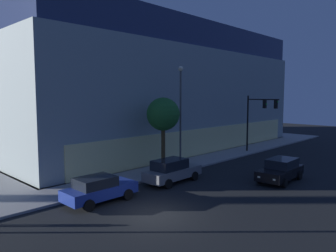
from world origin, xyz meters
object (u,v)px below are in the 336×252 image
at_px(traffic_light_far_corner, 259,112).
at_px(street_lamp_sidewalk, 181,105).
at_px(sidewalk_tree, 163,115).
at_px(car_grey, 172,170).
at_px(car_black, 281,170).
at_px(modern_building, 134,90).
at_px(car_blue, 99,189).

height_order(traffic_light_far_corner, street_lamp_sidewalk, street_lamp_sidewalk).
relative_size(traffic_light_far_corner, sidewalk_tree, 1.02).
bearing_deg(car_grey, car_black, -43.25).
height_order(street_lamp_sidewalk, car_grey, street_lamp_sidewalk).
bearing_deg(street_lamp_sidewalk, car_grey, -146.61).
bearing_deg(modern_building, traffic_light_far_corner, -74.71).
relative_size(car_blue, car_black, 0.95).
height_order(car_blue, car_grey, car_grey).
height_order(sidewalk_tree, car_blue, sidewalk_tree).
bearing_deg(car_grey, car_blue, 178.72).
distance_m(modern_building, car_blue, 25.01).
xyz_separation_m(sidewalk_tree, car_blue, (-7.86, -2.34, -4.01)).
relative_size(car_grey, car_black, 1.03).
bearing_deg(street_lamp_sidewalk, sidewalk_tree, 175.71).
bearing_deg(sidewalk_tree, car_black, -61.64).
bearing_deg(car_grey, sidewalk_tree, 57.46).
relative_size(street_lamp_sidewalk, car_grey, 1.80).
relative_size(street_lamp_sidewalk, sidewalk_tree, 1.43).
distance_m(traffic_light_far_corner, car_blue, 21.85).
bearing_deg(traffic_light_far_corner, car_black, -143.56).
bearing_deg(modern_building, car_blue, -135.09).
relative_size(modern_building, sidewalk_tree, 6.18).
distance_m(car_blue, car_black, 13.50).
bearing_deg(sidewalk_tree, modern_building, 57.81).
xyz_separation_m(traffic_light_far_corner, car_blue, (-21.50, -1.12, -3.71)).
xyz_separation_m(street_lamp_sidewalk, car_blue, (-9.82, -2.20, -4.74)).
bearing_deg(car_black, traffic_light_far_corner, 36.44).
bearing_deg(car_grey, street_lamp_sidewalk, 33.39).
distance_m(street_lamp_sidewalk, car_black, 9.53).
distance_m(traffic_light_far_corner, car_grey, 15.71).
bearing_deg(street_lamp_sidewalk, modern_building, 63.82).
bearing_deg(car_black, car_blue, 154.86).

